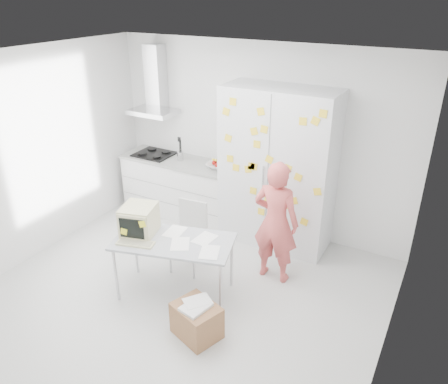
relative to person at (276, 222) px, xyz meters
The scene contains 10 objects.
floor 1.40m from the person, 132.98° to the right, with size 4.50×4.00×0.02m, color silver.
walls 0.99m from the person, behind, with size 4.52×4.01×2.70m.
ceiling 2.25m from the person, 132.98° to the right, with size 4.50×4.00×0.02m, color white.
counter_run 2.19m from the person, 156.87° to the left, with size 1.84×0.63×1.28m.
range_hood 2.89m from the person, 158.01° to the left, with size 0.70×0.48×1.01m.
tall_cabinet 0.95m from the person, 112.53° to the left, with size 1.50×0.68×2.20m.
person is the anchor object (origin of this frame).
desk 1.47m from the person, 141.97° to the right, with size 1.48×1.02×1.07m.
chair 1.11m from the person, 163.15° to the right, with size 0.45×0.45×0.91m.
cardboard_box 1.49m from the person, 102.20° to the right, with size 0.56×0.50×0.41m.
Camera 1 is at (2.46, -3.44, 3.33)m, focal length 35.00 mm.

